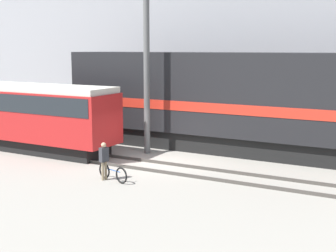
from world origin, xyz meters
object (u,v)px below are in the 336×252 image
bicycle (113,173)px  utility_pole_left (147,77)px  streetcar (36,114)px  person (104,157)px  freight_locomotive (243,101)px

bicycle → utility_pole_left: 6.42m
streetcar → utility_pole_left: (5.33, 2.40, 1.94)m
bicycle → person: 0.73m
freight_locomotive → utility_pole_left: size_ratio=2.48×
person → streetcar: bearing=156.6°
person → utility_pole_left: bearing=101.4°
streetcar → bicycle: (6.77, -2.71, -1.67)m
bicycle → person: size_ratio=1.09×
freight_locomotive → person: (-3.25, -7.56, -1.76)m
freight_locomotive → bicycle: (-2.85, -7.52, -2.37)m
person → utility_pole_left: 6.05m
streetcar → utility_pole_left: utility_pole_left is taller
streetcar → utility_pole_left: bearing=24.3°
person → utility_pole_left: (-1.04, 5.16, 3.00)m
person → utility_pole_left: utility_pole_left is taller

